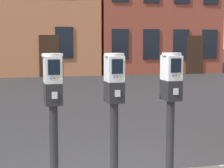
# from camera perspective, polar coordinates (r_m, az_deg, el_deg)

# --- Properties ---
(parking_meter_near_kerb) EXTENTS (0.23, 0.26, 1.49)m
(parking_meter_near_kerb) POSITION_cam_1_polar(r_m,az_deg,el_deg) (3.91, -8.95, -2.17)
(parking_meter_near_kerb) COLOR black
(parking_meter_near_kerb) RESTS_ON sidewalk_slab
(parking_meter_twin_adjacent) EXTENTS (0.23, 0.26, 1.49)m
(parking_meter_twin_adjacent) POSITION_cam_1_polar(r_m,az_deg,el_deg) (4.01, 0.34, -1.89)
(parking_meter_twin_adjacent) COLOR black
(parking_meter_twin_adjacent) RESTS_ON sidewalk_slab
(parking_meter_end_of_row) EXTENTS (0.23, 0.26, 1.49)m
(parking_meter_end_of_row) POSITION_cam_1_polar(r_m,az_deg,el_deg) (4.21, 8.95, -1.57)
(parking_meter_end_of_row) COLOR black
(parking_meter_end_of_row) RESTS_ON sidewalk_slab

